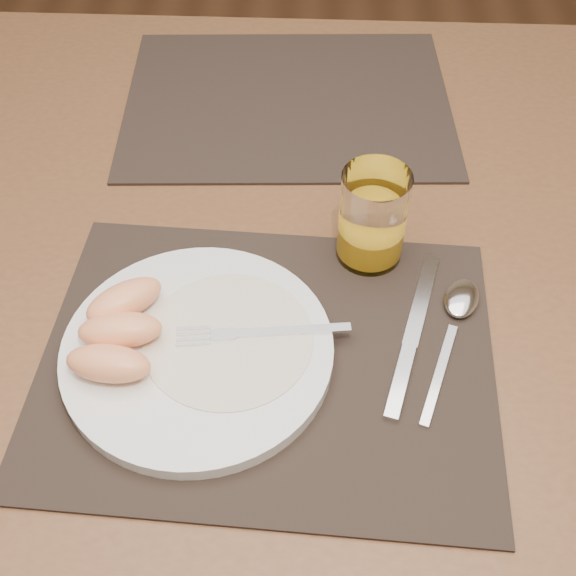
{
  "coord_description": "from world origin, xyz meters",
  "views": [
    {
      "loc": [
        0.03,
        -0.64,
        1.35
      ],
      "look_at": [
        0.01,
        -0.14,
        0.77
      ],
      "focal_mm": 45.0,
      "sensor_mm": 36.0,
      "label": 1
    }
  ],
  "objects_px": {
    "placemat_near": "(267,359)",
    "fork": "(248,333)",
    "placemat_far": "(288,101)",
    "table": "(286,257)",
    "knife": "(410,345)",
    "plate": "(198,351)",
    "juice_glass": "(372,221)",
    "spoon": "(458,309)"
  },
  "relations": [
    {
      "from": "placemat_far",
      "to": "fork",
      "type": "xyz_separation_m",
      "value": [
        -0.02,
        -0.42,
        0.02
      ]
    },
    {
      "from": "placemat_far",
      "to": "juice_glass",
      "type": "xyz_separation_m",
      "value": [
        0.1,
        -0.29,
        0.05
      ]
    },
    {
      "from": "table",
      "to": "fork",
      "type": "bearing_deg",
      "value": -97.77
    },
    {
      "from": "table",
      "to": "spoon",
      "type": "distance_m",
      "value": 0.26
    },
    {
      "from": "fork",
      "to": "spoon",
      "type": "xyz_separation_m",
      "value": [
        0.22,
        0.05,
        -0.01
      ]
    },
    {
      "from": "placemat_far",
      "to": "plate",
      "type": "bearing_deg",
      "value": -99.01
    },
    {
      "from": "placemat_far",
      "to": "knife",
      "type": "xyz_separation_m",
      "value": [
        0.14,
        -0.42,
        0.0
      ]
    },
    {
      "from": "placemat_far",
      "to": "juice_glass",
      "type": "relative_size",
      "value": 4.04
    },
    {
      "from": "placemat_near",
      "to": "juice_glass",
      "type": "height_order",
      "value": "juice_glass"
    },
    {
      "from": "knife",
      "to": "placemat_far",
      "type": "bearing_deg",
      "value": 108.71
    },
    {
      "from": "plate",
      "to": "knife",
      "type": "relative_size",
      "value": 1.25
    },
    {
      "from": "fork",
      "to": "knife",
      "type": "xyz_separation_m",
      "value": [
        0.16,
        0.0,
        -0.02
      ]
    },
    {
      "from": "table",
      "to": "plate",
      "type": "height_order",
      "value": "plate"
    },
    {
      "from": "plate",
      "to": "knife",
      "type": "distance_m",
      "value": 0.21
    },
    {
      "from": "placemat_near",
      "to": "juice_glass",
      "type": "xyz_separation_m",
      "value": [
        0.1,
        0.15,
        0.05
      ]
    },
    {
      "from": "placemat_near",
      "to": "plate",
      "type": "relative_size",
      "value": 1.67
    },
    {
      "from": "placemat_near",
      "to": "fork",
      "type": "bearing_deg",
      "value": 141.52
    },
    {
      "from": "table",
      "to": "fork",
      "type": "distance_m",
      "value": 0.23
    },
    {
      "from": "table",
      "to": "placemat_far",
      "type": "relative_size",
      "value": 3.11
    },
    {
      "from": "plate",
      "to": "spoon",
      "type": "relative_size",
      "value": 1.44
    },
    {
      "from": "fork",
      "to": "table",
      "type": "bearing_deg",
      "value": 82.23
    },
    {
      "from": "placemat_near",
      "to": "fork",
      "type": "distance_m",
      "value": 0.03
    },
    {
      "from": "placemat_near",
      "to": "placemat_far",
      "type": "relative_size",
      "value": 1.0
    },
    {
      "from": "knife",
      "to": "table",
      "type": "bearing_deg",
      "value": 124.05
    },
    {
      "from": "knife",
      "to": "juice_glass",
      "type": "xyz_separation_m",
      "value": [
        -0.04,
        0.13,
        0.05
      ]
    },
    {
      "from": "juice_glass",
      "to": "spoon",
      "type": "bearing_deg",
      "value": -42.02
    },
    {
      "from": "plate",
      "to": "fork",
      "type": "xyz_separation_m",
      "value": [
        0.05,
        0.02,
        0.01
      ]
    },
    {
      "from": "placemat_far",
      "to": "plate",
      "type": "height_order",
      "value": "plate"
    },
    {
      "from": "spoon",
      "to": "placemat_far",
      "type": "bearing_deg",
      "value": 117.72
    },
    {
      "from": "knife",
      "to": "spoon",
      "type": "bearing_deg",
      "value": 41.45
    },
    {
      "from": "placemat_near",
      "to": "knife",
      "type": "bearing_deg",
      "value": 7.99
    },
    {
      "from": "table",
      "to": "knife",
      "type": "bearing_deg",
      "value": -55.95
    },
    {
      "from": "placemat_far",
      "to": "fork",
      "type": "height_order",
      "value": "fork"
    },
    {
      "from": "juice_glass",
      "to": "knife",
      "type": "bearing_deg",
      "value": -73.7
    },
    {
      "from": "plate",
      "to": "juice_glass",
      "type": "height_order",
      "value": "juice_glass"
    },
    {
      "from": "knife",
      "to": "spoon",
      "type": "xyz_separation_m",
      "value": [
        0.05,
        0.05,
        0.0
      ]
    },
    {
      "from": "table",
      "to": "placemat_far",
      "type": "distance_m",
      "value": 0.24
    },
    {
      "from": "plate",
      "to": "knife",
      "type": "xyz_separation_m",
      "value": [
        0.21,
        0.02,
        -0.01
      ]
    },
    {
      "from": "table",
      "to": "plate",
      "type": "distance_m",
      "value": 0.25
    },
    {
      "from": "placemat_near",
      "to": "spoon",
      "type": "distance_m",
      "value": 0.21
    },
    {
      "from": "juice_glass",
      "to": "plate",
      "type": "bearing_deg",
      "value": -139.24
    },
    {
      "from": "plate",
      "to": "spoon",
      "type": "distance_m",
      "value": 0.27
    }
  ]
}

